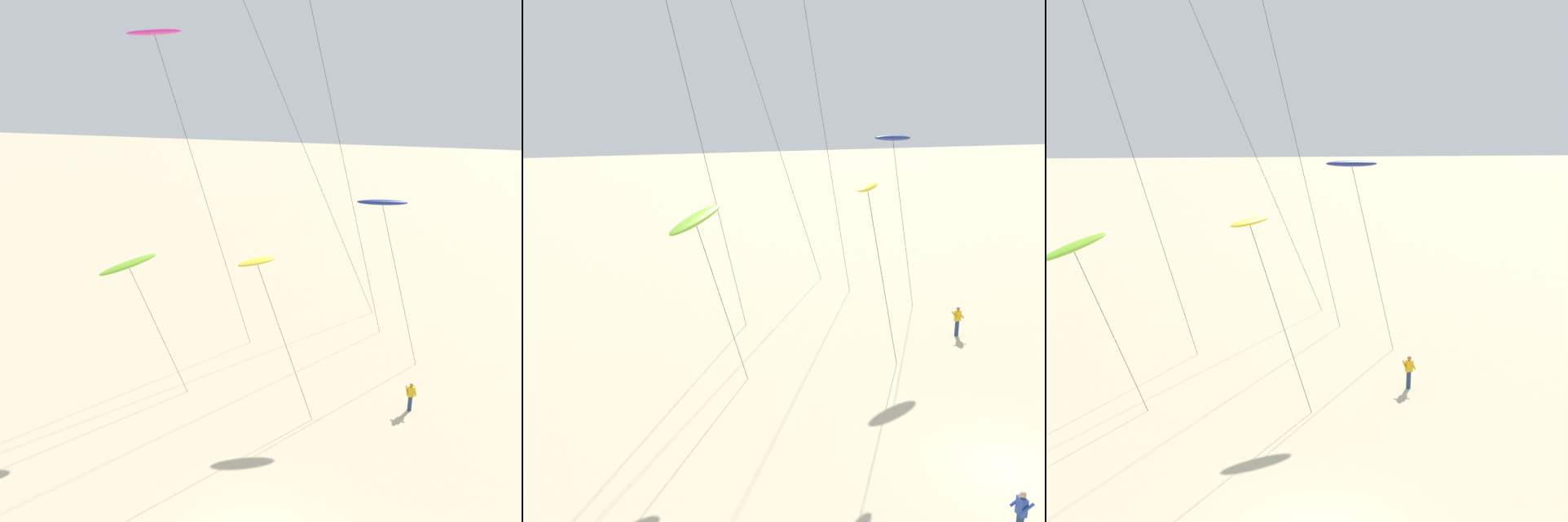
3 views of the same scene
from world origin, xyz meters
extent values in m
plane|color=beige|center=(0.00, 0.00, 0.00)|extent=(260.00, 260.00, 0.00)
cylinder|color=#262626|center=(-7.80, 15.44, 9.74)|extent=(4.65, 2.54, 19.49)
ellipsoid|color=yellow|center=(-2.29, 7.77, 9.11)|extent=(1.79, 1.73, 0.40)
cylinder|color=#262626|center=(-0.99, 8.48, 4.52)|extent=(2.64, 1.45, 9.04)
ellipsoid|color=#8CD833|center=(-9.55, 8.52, 8.00)|extent=(2.92, 2.65, 1.03)
cylinder|color=#262626|center=(-8.35, 9.17, 3.95)|extent=(2.44, 1.34, 7.90)
cylinder|color=#262626|center=(-2.73, 21.55, 11.87)|extent=(9.55, 5.19, 23.75)
ellipsoid|color=navy|center=(2.77, 15.35, 10.62)|extent=(2.99, 1.81, 0.51)
cylinder|color=#262626|center=(4.11, 16.08, 5.25)|extent=(2.72, 1.49, 10.50)
cylinder|color=#262626|center=(-0.16, 19.23, 12.63)|extent=(6.09, 3.32, 25.26)
cylinder|color=navy|center=(5.25, 11.55, 0.44)|extent=(0.22, 0.22, 0.88)
cube|color=gold|center=(5.25, 11.55, 1.17)|extent=(0.38, 0.27, 0.58)
sphere|color=#9E7051|center=(5.25, 11.55, 1.57)|extent=(0.20, 0.20, 0.20)
cylinder|color=gold|center=(5.47, 11.60, 1.22)|extent=(0.20, 0.51, 0.39)
cylinder|color=gold|center=(5.04, 11.50, 1.22)|extent=(0.20, 0.51, 0.39)
cube|color=#2D4CA5|center=(-2.12, -3.11, 1.17)|extent=(0.22, 0.35, 0.58)
sphere|color=tan|center=(-2.12, -3.11, 1.57)|extent=(0.20, 0.20, 0.20)
cylinder|color=#2D4CA5|center=(-2.14, -3.33, 1.22)|extent=(0.51, 0.13, 0.39)
cylinder|color=#2D4CA5|center=(-2.11, -2.89, 1.22)|extent=(0.51, 0.13, 0.39)
camera|label=1|loc=(4.74, -15.44, 17.43)|focal=37.79mm
camera|label=2|loc=(-13.45, -15.66, 12.77)|focal=41.92mm
camera|label=3|loc=(-1.71, -20.04, 14.36)|focal=48.32mm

